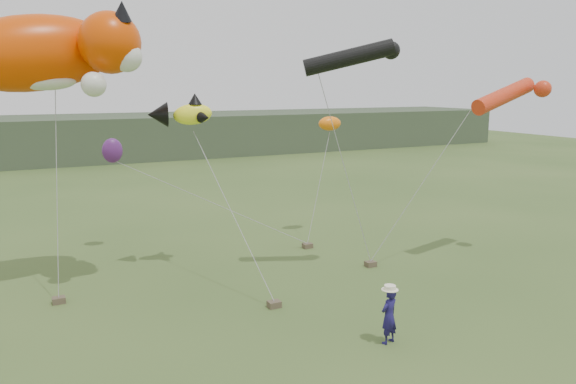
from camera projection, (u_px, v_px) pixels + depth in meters
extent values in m
plane|color=#385123|center=(342.00, 346.00, 15.10)|extent=(120.00, 120.00, 0.00)
cube|color=#2D3D28|center=(98.00, 137.00, 54.39)|extent=(90.00, 12.00, 4.00)
imported|color=#1A144E|center=(389.00, 316.00, 15.13)|extent=(0.65, 0.53, 1.56)
cube|color=brown|center=(59.00, 300.00, 18.04)|extent=(0.40, 0.32, 0.20)
cube|color=brown|center=(274.00, 304.00, 17.71)|extent=(0.40, 0.32, 0.20)
cube|color=brown|center=(371.00, 264.00, 21.70)|extent=(0.40, 0.32, 0.20)
cube|color=brown|center=(307.00, 246.00, 24.18)|extent=(0.40, 0.32, 0.20)
ellipsoid|color=#D93D00|center=(34.00, 53.00, 18.02)|extent=(5.78, 3.08, 3.03)
sphere|color=#D93D00|center=(110.00, 43.00, 17.95)|extent=(1.98, 1.98, 1.98)
cone|color=black|center=(122.00, 11.00, 17.43)|extent=(0.62, 0.75, 0.74)
cone|color=black|center=(123.00, 15.00, 18.49)|extent=(0.62, 0.71, 0.70)
sphere|color=silver|center=(126.00, 56.00, 17.93)|extent=(0.99, 0.99, 0.99)
ellipsoid|color=silver|center=(44.00, 81.00, 17.99)|extent=(1.93, 0.97, 0.60)
sphere|color=silver|center=(94.00, 84.00, 17.33)|extent=(0.77, 0.77, 0.77)
sphere|color=silver|center=(94.00, 85.00, 18.78)|extent=(0.77, 0.77, 0.77)
ellipsoid|color=#FFFE27|center=(193.00, 114.00, 20.44)|extent=(1.56, 0.84, 0.87)
cone|color=black|center=(157.00, 115.00, 20.18)|extent=(0.85, 1.02, 0.91)
cone|color=black|center=(195.00, 99.00, 20.38)|extent=(0.51, 0.51, 0.40)
cone|color=black|center=(205.00, 118.00, 20.15)|extent=(0.54, 0.57, 0.40)
cone|color=black|center=(197.00, 116.00, 21.04)|extent=(0.54, 0.57, 0.40)
cylinder|color=black|center=(349.00, 58.00, 19.43)|extent=(3.12, 1.94, 1.30)
sphere|color=black|center=(391.00, 50.00, 19.55)|extent=(0.63, 0.63, 0.63)
cylinder|color=red|center=(504.00, 96.00, 21.80)|extent=(3.41, 1.19, 1.44)
sphere|color=red|center=(543.00, 89.00, 21.93)|extent=(0.66, 0.66, 0.66)
ellipsoid|color=orange|center=(330.00, 123.00, 25.59)|extent=(1.11, 0.65, 0.65)
ellipsoid|color=#531F68|center=(112.00, 151.00, 23.11)|extent=(0.84, 0.56, 1.02)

